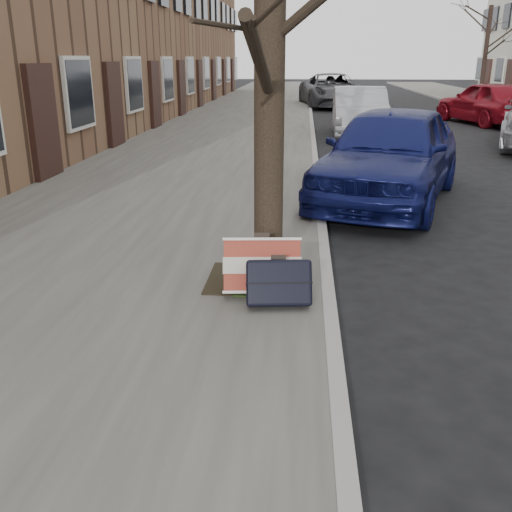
# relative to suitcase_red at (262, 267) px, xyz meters

# --- Properties ---
(ground) EXTENTS (120.00, 120.00, 0.00)m
(ground) POSITION_rel_suitcase_red_xyz_m (1.87, -0.86, -0.39)
(ground) COLOR black
(ground) RESTS_ON ground
(near_sidewalk) EXTENTS (5.00, 70.00, 0.12)m
(near_sidewalk) POSITION_rel_suitcase_red_xyz_m (-1.83, 14.14, -0.33)
(near_sidewalk) COLOR slate
(near_sidewalk) RESTS_ON ground
(house_near) EXTENTS (6.80, 40.00, 7.00)m
(house_near) POSITION_rel_suitcase_red_xyz_m (-7.73, 15.14, 3.11)
(house_near) COLOR brown
(house_near) RESTS_ON ground
(dirt_patch) EXTENTS (0.85, 0.85, 0.02)m
(dirt_patch) POSITION_rel_suitcase_red_xyz_m (-0.13, 0.34, -0.26)
(dirt_patch) COLOR black
(dirt_patch) RESTS_ON near_sidewalk
(suitcase_red) EXTENTS (0.72, 0.44, 0.54)m
(suitcase_red) POSITION_rel_suitcase_red_xyz_m (0.00, 0.00, 0.00)
(suitcase_red) COLOR maroon
(suitcase_red) RESTS_ON near_sidewalk
(suitcase_navy) EXTENTS (0.60, 0.40, 0.45)m
(suitcase_navy) POSITION_rel_suitcase_red_xyz_m (0.16, -0.26, -0.04)
(suitcase_navy) COLOR black
(suitcase_navy) RESTS_ON near_sidewalk
(car_near_front) EXTENTS (3.15, 4.79, 1.52)m
(car_near_front) POSITION_rel_suitcase_red_xyz_m (1.72, 4.27, 0.37)
(car_near_front) COLOR #101551
(car_near_front) RESTS_ON ground
(car_near_mid) EXTENTS (1.56, 4.25, 1.39)m
(car_near_mid) POSITION_rel_suitcase_red_xyz_m (1.96, 12.37, 0.31)
(car_near_mid) COLOR #A3A4AB
(car_near_mid) RESTS_ON ground
(car_near_back) EXTENTS (3.19, 5.70, 1.51)m
(car_near_back) POSITION_rel_suitcase_red_xyz_m (1.60, 22.64, 0.37)
(car_near_back) COLOR #38373C
(car_near_back) RESTS_ON ground
(car_far_back) EXTENTS (2.93, 4.64, 1.47)m
(car_far_back) POSITION_rel_suitcase_red_xyz_m (6.60, 15.89, 0.35)
(car_far_back) COLOR maroon
(car_far_back) RESTS_ON ground
(tree_far_c) EXTENTS (0.21, 0.21, 4.42)m
(tree_far_c) POSITION_rel_suitcase_red_xyz_m (9.07, 25.31, 1.94)
(tree_far_c) COLOR black
(tree_far_c) RESTS_ON far_sidewalk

